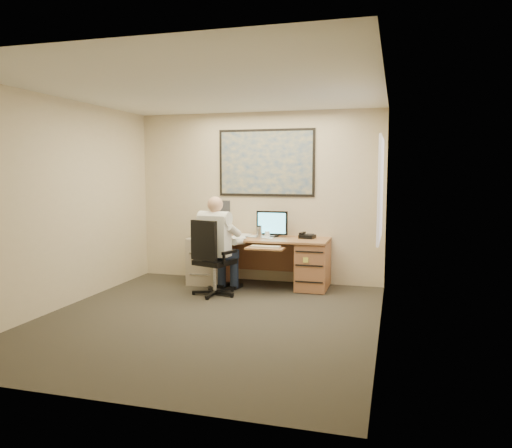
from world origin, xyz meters
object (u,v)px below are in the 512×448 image
(desk, at_px, (297,259))
(office_chair, at_px, (215,273))
(person, at_px, (215,246))
(filing_cabinet, at_px, (207,255))

(desk, xyz_separation_m, office_chair, (-1.03, -0.80, -0.13))
(office_chair, xyz_separation_m, person, (-0.02, 0.08, 0.39))
(desk, xyz_separation_m, person, (-1.05, -0.73, 0.26))
(desk, distance_m, office_chair, 1.32)
(filing_cabinet, bearing_deg, person, -66.94)
(desk, distance_m, filing_cabinet, 1.45)
(desk, height_order, office_chair, desk)
(filing_cabinet, distance_m, office_chair, 0.89)
(desk, xyz_separation_m, filing_cabinet, (-1.45, -0.03, -0.01))
(desk, relative_size, filing_cabinet, 1.58)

